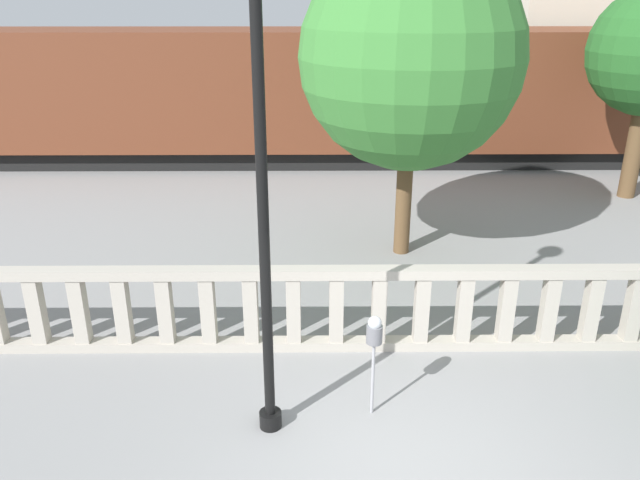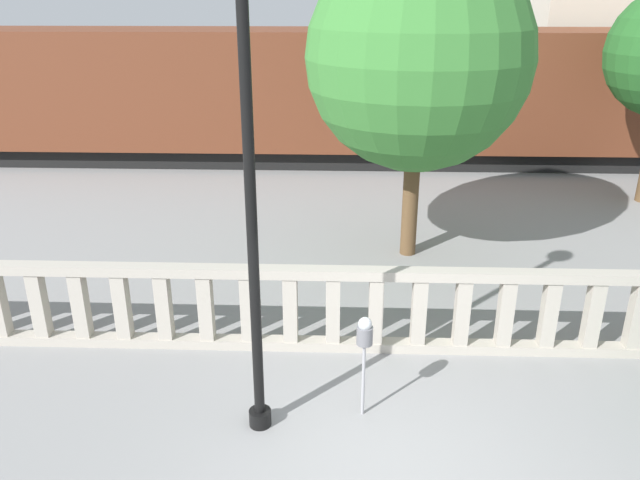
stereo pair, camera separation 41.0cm
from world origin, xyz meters
The scene contains 6 objects.
ground_plane centered at (0.00, 0.00, 0.00)m, with size 160.00×160.00×0.00m, color gray.
balustrade centered at (0.00, 2.53, 0.64)m, with size 14.53×0.24×1.28m.
lamppost centered at (-1.45, 0.79, 4.04)m, with size 0.43×0.43×6.09m.
parking_meter centered at (-0.21, 1.04, 1.09)m, with size 0.19×0.19×1.35m.
train_near centered at (3.23, 13.27, 2.00)m, with size 29.44×2.89×4.42m.
tree_right centered at (0.81, 6.14, 3.75)m, with size 4.03×4.03×5.77m.
Camera 1 is at (-0.91, -5.33, 4.88)m, focal length 35.00 mm.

